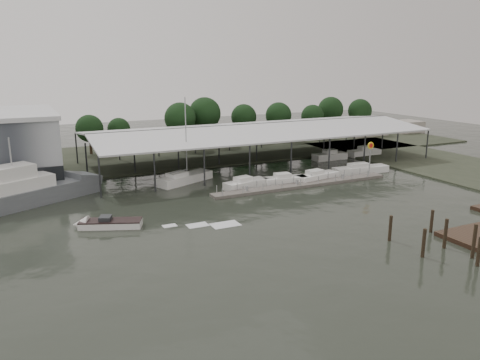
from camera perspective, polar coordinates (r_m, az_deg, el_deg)
name	(u,v)px	position (r m, az deg, el deg)	size (l,w,h in m)	color
ground	(239,222)	(51.88, -0.13, -5.12)	(200.00, 200.00, 0.00)	#262B23
land_strip_far	(142,156)	(90.35, -11.81, 2.89)	(140.00, 30.00, 0.30)	#3A3E2F
land_strip_east	(451,166)	(87.27, 24.37, 1.55)	(20.00, 60.00, 0.30)	#3A3E2F
covered_boat_shed	(257,128)	(82.42, 2.06, 6.39)	(58.24, 24.00, 6.96)	silver
floating_dock	(303,185)	(67.33, 7.68, -0.59)	(28.00, 2.00, 1.40)	#66605A
shell_fuel_sign	(370,152)	(73.74, 15.60, 3.25)	(1.10, 0.18, 5.55)	#939698
distant_commercial_buildings	(375,127)	(120.75, 16.18, 6.20)	(22.00, 8.00, 4.00)	gray
grey_trawler	(25,192)	(63.49, -24.71, -1.37)	(19.43, 12.68, 8.84)	slate
white_sailboat	(184,178)	(69.13, -6.83, 0.20)	(9.47, 6.20, 12.64)	white
speedboat_underway	(105,224)	(52.09, -16.13, -5.15)	(17.33, 8.33, 2.00)	white
moored_cruiser_0	(246,184)	(65.77, 0.70, -0.44)	(6.99, 3.56, 1.70)	white
moored_cruiser_1	(285,180)	(68.20, 5.49, 0.02)	(6.66, 3.06, 1.70)	white
moored_cruiser_2	(317,176)	(70.87, 9.38, 0.42)	(7.46, 3.42, 1.70)	white
moored_cruiser_3	(360,169)	(77.22, 14.45, 1.28)	(9.52, 3.11, 1.70)	white
mooring_pilings	(440,239)	(47.73, 23.23, -6.65)	(6.13, 8.21, 3.79)	#2F2417
horizon_tree_line	(250,116)	(103.98, 1.21, 7.84)	(69.97, 9.67, 10.24)	black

